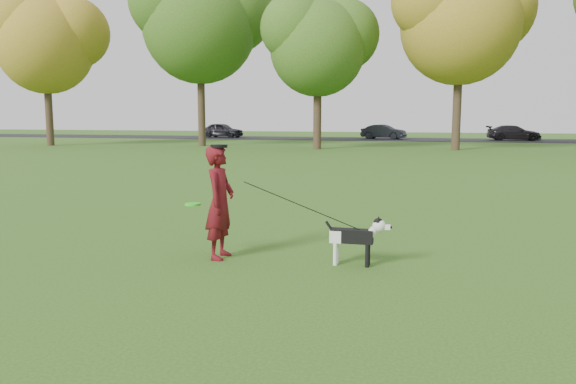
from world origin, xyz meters
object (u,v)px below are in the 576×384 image
(man, at_px, (220,202))
(car_mid, at_px, (384,132))
(dog, at_px, (357,235))
(car_left, at_px, (222,130))
(car_right, at_px, (514,133))

(man, xyz_separation_m, car_mid, (-0.78, 40.21, -0.18))
(dog, bearing_deg, man, -178.26)
(dog, relative_size, car_left, 0.24)
(car_right, bearing_deg, car_left, 86.69)
(car_left, distance_m, car_mid, 14.32)
(car_right, bearing_deg, man, 163.51)
(car_left, relative_size, car_right, 0.93)
(man, height_order, car_mid, man)
(dog, bearing_deg, car_mid, 93.88)
(man, distance_m, dog, 1.98)
(car_mid, bearing_deg, man, -164.33)
(man, bearing_deg, car_right, -13.05)
(dog, distance_m, car_right, 40.85)
(dog, height_order, car_right, car_right)
(dog, distance_m, car_left, 43.62)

